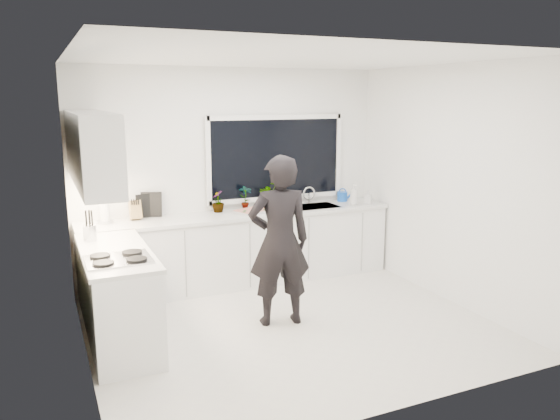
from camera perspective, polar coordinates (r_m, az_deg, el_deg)
name	(u,v)px	position (r m, az deg, el deg)	size (l,w,h in m)	color
floor	(290,326)	(5.82, 1.10, -12.05)	(4.00, 3.50, 0.02)	beige
wall_back	(232,175)	(7.03, -5.00, 3.62)	(4.00, 0.02, 2.70)	white
wall_left	(76,216)	(4.92, -20.52, -0.59)	(0.02, 3.50, 2.70)	white
wall_right	(450,185)	(6.52, 17.35, 2.50)	(0.02, 3.50, 2.70)	white
ceiling	(292,57)	(5.34, 1.22, 15.74)	(4.00, 3.50, 0.02)	white
window	(276,158)	(7.19, -0.40, 5.45)	(1.80, 0.02, 1.00)	black
base_cabinets_back	(242,250)	(6.93, -4.02, -4.18)	(3.92, 0.58, 0.88)	white
base_cabinets_left	(118,298)	(5.53, -16.55, -8.82)	(0.58, 1.60, 0.88)	white
countertop_back	(241,215)	(6.81, -4.05, -0.48)	(3.94, 0.62, 0.04)	silver
countertop_left	(115,252)	(5.39, -16.83, -4.23)	(0.62, 1.60, 0.04)	silver
upper_cabinets	(91,149)	(5.56, -19.13, 6.06)	(0.34, 2.10, 0.70)	white
sink	(316,210)	(7.24, 3.75, 0.03)	(0.58, 0.42, 0.14)	silver
faucet	(309,195)	(7.39, 3.04, 1.53)	(0.03, 0.03, 0.22)	silver
stovetop	(118,259)	(5.05, -16.55, -4.89)	(0.56, 0.48, 0.03)	black
person	(279,241)	(5.60, -0.07, -3.26)	(0.65, 0.43, 1.78)	black
pizza_tray	(252,211)	(6.83, -2.92, -0.12)	(0.43, 0.31, 0.03)	#B9B9BE
pizza	(252,210)	(6.83, -2.92, 0.02)	(0.39, 0.28, 0.01)	#B3171D
watering_can	(342,196)	(7.60, 6.52, 1.41)	(0.14, 0.14, 0.13)	blue
paper_towel_roll	(105,212)	(6.53, -17.85, -0.21)	(0.11, 0.11, 0.26)	white
knife_block	(135,211)	(6.61, -14.88, -0.06)	(0.13, 0.10, 0.22)	olive
utensil_crock	(90,233)	(5.79, -19.25, -2.30)	(0.13, 0.13, 0.16)	#B3B3B8
picture_frame_large	(146,206)	(6.73, -13.87, 0.45)	(0.22, 0.02, 0.28)	black
picture_frame_small	(151,204)	(6.74, -13.30, 0.58)	(0.25, 0.02, 0.30)	black
herb_plants	(262,196)	(7.05, -1.94, 1.47)	(1.11, 0.31, 0.34)	#26662D
soap_bottles	(358,195)	(7.36, 8.13, 1.53)	(0.35, 0.14, 0.28)	#D8BF66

